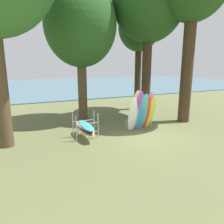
{
  "coord_description": "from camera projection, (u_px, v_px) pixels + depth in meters",
  "views": [
    {
      "loc": [
        -5.87,
        -8.38,
        3.52
      ],
      "look_at": [
        -1.34,
        1.35,
        1.1
      ],
      "focal_mm": 33.24,
      "sensor_mm": 36.0,
      "label": 1
    }
  ],
  "objects": [
    {
      "name": "ground_plane",
      "position": [
        147.0,
        136.0,
        10.6
      ],
      "size": [
        80.0,
        80.0,
        0.0
      ],
      "primitive_type": "plane",
      "color": "#60663D"
    },
    {
      "name": "lake_water",
      "position": [
        51.0,
        85.0,
        37.19
      ],
      "size": [
        80.0,
        36.0,
        0.1
      ],
      "primitive_type": "cube",
      "color": "#477084",
      "rests_on": "ground"
    },
    {
      "name": "tree_mid_behind",
      "position": [
        139.0,
        29.0,
        15.77
      ],
      "size": [
        3.18,
        3.18,
        8.21
      ],
      "color": "#42301E",
      "rests_on": "ground"
    },
    {
      "name": "tree_far_left_back",
      "position": [
        80.0,
        26.0,
        12.74
      ],
      "size": [
        4.46,
        4.46,
        8.52
      ],
      "color": "brown",
      "rests_on": "ground"
    },
    {
      "name": "tree_far_right_back",
      "position": [
        149.0,
        0.0,
        13.25
      ],
      "size": [
        4.77,
        4.77,
        10.45
      ],
      "color": "#42301E",
      "rests_on": "ground"
    },
    {
      "name": "leaning_board_pile",
      "position": [
        142.0,
        112.0,
        11.28
      ],
      "size": [
        1.78,
        0.78,
        2.29
      ],
      "color": "white",
      "rests_on": "ground"
    },
    {
      "name": "board_storage_rack",
      "position": [
        85.0,
        128.0,
        10.2
      ],
      "size": [
        1.15,
        2.13,
        1.25
      ],
      "color": "#9EA0A5",
      "rests_on": "ground"
    }
  ]
}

